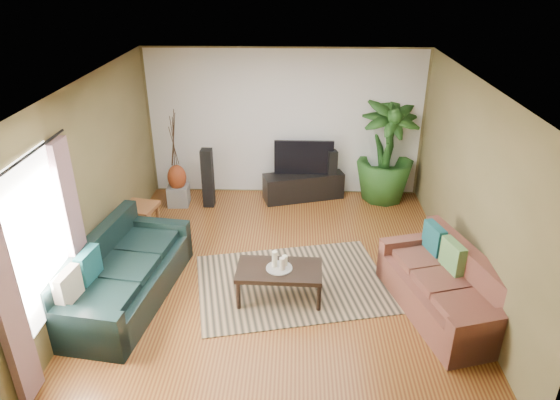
{
  "coord_description": "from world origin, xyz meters",
  "views": [
    {
      "loc": [
        0.22,
        -5.97,
        4.05
      ],
      "look_at": [
        0.0,
        0.2,
        1.05
      ],
      "focal_mm": 32.0,
      "sensor_mm": 36.0,
      "label": 1
    }
  ],
  "objects_px": {
    "sofa_right": "(442,284)",
    "speaker_left": "(208,178)",
    "pedestal": "(179,195)",
    "tv_stand": "(303,186)",
    "speaker_right": "(331,175)",
    "vase": "(177,177)",
    "side_table": "(141,221)",
    "potted_plant": "(386,152)",
    "sofa_left": "(124,271)",
    "television": "(304,157)",
    "coffee_table": "(279,283)"
  },
  "relations": [
    {
      "from": "television",
      "to": "vase",
      "type": "relative_size",
      "value": 2.29
    },
    {
      "from": "coffee_table",
      "to": "speaker_left",
      "type": "height_order",
      "value": "speaker_left"
    },
    {
      "from": "speaker_left",
      "to": "potted_plant",
      "type": "height_order",
      "value": "potted_plant"
    },
    {
      "from": "potted_plant",
      "to": "side_table",
      "type": "xyz_separation_m",
      "value": [
        -4.08,
        -1.53,
        -0.66
      ]
    },
    {
      "from": "tv_stand",
      "to": "speaker_left",
      "type": "height_order",
      "value": "speaker_left"
    },
    {
      "from": "potted_plant",
      "to": "vase",
      "type": "distance_m",
      "value": 3.77
    },
    {
      "from": "sofa_left",
      "to": "speaker_right",
      "type": "distance_m",
      "value": 4.25
    },
    {
      "from": "tv_stand",
      "to": "vase",
      "type": "height_order",
      "value": "vase"
    },
    {
      "from": "sofa_right",
      "to": "speaker_left",
      "type": "xyz_separation_m",
      "value": [
        -3.39,
        2.92,
        0.11
      ]
    },
    {
      "from": "potted_plant",
      "to": "sofa_right",
      "type": "bearing_deg",
      "value": -86.26
    },
    {
      "from": "sofa_left",
      "to": "tv_stand",
      "type": "height_order",
      "value": "sofa_left"
    },
    {
      "from": "tv_stand",
      "to": "speaker_right",
      "type": "bearing_deg",
      "value": -12.18
    },
    {
      "from": "coffee_table",
      "to": "vase",
      "type": "xyz_separation_m",
      "value": [
        -1.92,
        2.71,
        0.31
      ]
    },
    {
      "from": "speaker_right",
      "to": "side_table",
      "type": "distance_m",
      "value": 3.47
    },
    {
      "from": "vase",
      "to": "side_table",
      "type": "xyz_separation_m",
      "value": [
        -0.34,
        -1.16,
        -0.26
      ]
    },
    {
      "from": "potted_plant",
      "to": "side_table",
      "type": "bearing_deg",
      "value": -159.38
    },
    {
      "from": "speaker_left",
      "to": "pedestal",
      "type": "distance_m",
      "value": 0.66
    },
    {
      "from": "speaker_right",
      "to": "side_table",
      "type": "relative_size",
      "value": 1.74
    },
    {
      "from": "coffee_table",
      "to": "speaker_right",
      "type": "relative_size",
      "value": 1.18
    },
    {
      "from": "pedestal",
      "to": "speaker_left",
      "type": "bearing_deg",
      "value": -1.76
    },
    {
      "from": "television",
      "to": "pedestal",
      "type": "distance_m",
      "value": 2.37
    },
    {
      "from": "sofa_right",
      "to": "potted_plant",
      "type": "relative_size",
      "value": 1.02
    },
    {
      "from": "speaker_left",
      "to": "sofa_right",
      "type": "bearing_deg",
      "value": -40.3
    },
    {
      "from": "coffee_table",
      "to": "vase",
      "type": "distance_m",
      "value": 3.33
    },
    {
      "from": "coffee_table",
      "to": "tv_stand",
      "type": "height_order",
      "value": "tv_stand"
    },
    {
      "from": "television",
      "to": "pedestal",
      "type": "relative_size",
      "value": 2.94
    },
    {
      "from": "side_table",
      "to": "sofa_left",
      "type": "bearing_deg",
      "value": -80.51
    },
    {
      "from": "television",
      "to": "vase",
      "type": "height_order",
      "value": "television"
    },
    {
      "from": "sofa_left",
      "to": "tv_stand",
      "type": "distance_m",
      "value": 3.9
    },
    {
      "from": "tv_stand",
      "to": "side_table",
      "type": "xyz_separation_m",
      "value": [
        -2.6,
        -1.5,
        0.03
      ]
    },
    {
      "from": "television",
      "to": "pedestal",
      "type": "height_order",
      "value": "television"
    },
    {
      "from": "speaker_right",
      "to": "vase",
      "type": "height_order",
      "value": "speaker_right"
    },
    {
      "from": "speaker_right",
      "to": "coffee_table",
      "type": "bearing_deg",
      "value": -119.57
    },
    {
      "from": "sofa_left",
      "to": "speaker_left",
      "type": "bearing_deg",
      "value": -4.62
    },
    {
      "from": "side_table",
      "to": "sofa_right",
      "type": "bearing_deg",
      "value": -22.52
    },
    {
      "from": "side_table",
      "to": "vase",
      "type": "bearing_deg",
      "value": 73.42
    },
    {
      "from": "sofa_left",
      "to": "pedestal",
      "type": "bearing_deg",
      "value": 6.69
    },
    {
      "from": "coffee_table",
      "to": "sofa_left",
      "type": "bearing_deg",
      "value": -176.04
    },
    {
      "from": "tv_stand",
      "to": "television",
      "type": "height_order",
      "value": "television"
    },
    {
      "from": "pedestal",
      "to": "tv_stand",
      "type": "bearing_deg",
      "value": 8.57
    },
    {
      "from": "tv_stand",
      "to": "speaker_right",
      "type": "height_order",
      "value": "speaker_right"
    },
    {
      "from": "sofa_left",
      "to": "television",
      "type": "relative_size",
      "value": 2.15
    },
    {
      "from": "speaker_left",
      "to": "side_table",
      "type": "xyz_separation_m",
      "value": [
        -0.9,
        -1.14,
        -0.27
      ]
    },
    {
      "from": "pedestal",
      "to": "sofa_right",
      "type": "bearing_deg",
      "value": -36.64
    },
    {
      "from": "pedestal",
      "to": "side_table",
      "type": "xyz_separation_m",
      "value": [
        -0.34,
        -1.16,
        0.09
      ]
    },
    {
      "from": "sofa_left",
      "to": "potted_plant",
      "type": "xyz_separation_m",
      "value": [
        3.8,
        3.17,
        0.5
      ]
    },
    {
      "from": "tv_stand",
      "to": "television",
      "type": "relative_size",
      "value": 1.36
    },
    {
      "from": "speaker_left",
      "to": "pedestal",
      "type": "height_order",
      "value": "speaker_left"
    },
    {
      "from": "tv_stand",
      "to": "side_table",
      "type": "height_order",
      "value": "side_table"
    },
    {
      "from": "tv_stand",
      "to": "speaker_left",
      "type": "xyz_separation_m",
      "value": [
        -1.7,
        -0.36,
        0.29
      ]
    }
  ]
}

